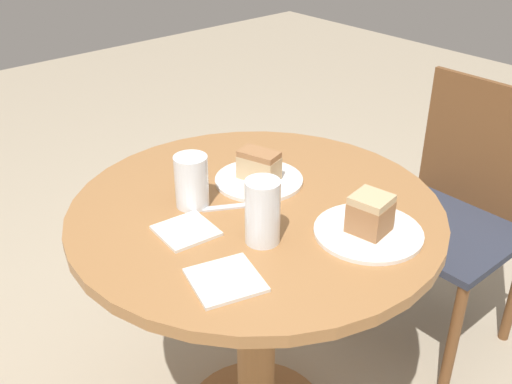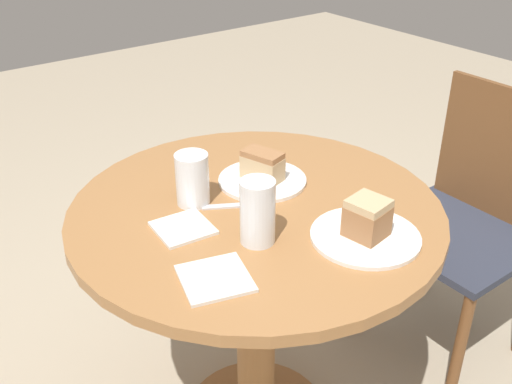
# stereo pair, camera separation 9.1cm
# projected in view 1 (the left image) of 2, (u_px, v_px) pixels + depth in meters

# --- Properties ---
(table) EXTENTS (0.93, 0.93, 0.77)m
(table) POSITION_uv_depth(u_px,v_px,m) (256.00, 267.00, 1.57)
(table) COLOR #9E6B3D
(table) RESTS_ON ground_plane
(chair) EXTENTS (0.48, 0.43, 0.90)m
(chair) POSITION_uv_depth(u_px,v_px,m) (454.00, 211.00, 2.01)
(chair) COLOR brown
(chair) RESTS_ON ground_plane
(plate_near) EXTENTS (0.23, 0.23, 0.01)m
(plate_near) POSITION_uv_depth(u_px,v_px,m) (259.00, 180.00, 1.59)
(plate_near) COLOR white
(plate_near) RESTS_ON table
(plate_far) EXTENTS (0.25, 0.25, 0.01)m
(plate_far) POSITION_uv_depth(u_px,v_px,m) (368.00, 232.00, 1.37)
(plate_far) COLOR white
(plate_far) RESTS_ON table
(cake_slice_near) EXTENTS (0.12, 0.09, 0.08)m
(cake_slice_near) POSITION_uv_depth(u_px,v_px,m) (259.00, 165.00, 1.57)
(cake_slice_near) COLOR tan
(cake_slice_near) RESTS_ON plate_near
(cake_slice_far) EXTENTS (0.10, 0.09, 0.09)m
(cake_slice_far) POSITION_uv_depth(u_px,v_px,m) (370.00, 214.00, 1.34)
(cake_slice_far) COLOR #9E6B42
(cake_slice_far) RESTS_ON plate_far
(glass_lemonade) EXTENTS (0.08, 0.08, 0.13)m
(glass_lemonade) POSITION_uv_depth(u_px,v_px,m) (192.00, 184.00, 1.46)
(glass_lemonade) COLOR beige
(glass_lemonade) RESTS_ON table
(glass_water) EXTENTS (0.08, 0.08, 0.15)m
(glass_water) POSITION_uv_depth(u_px,v_px,m) (263.00, 215.00, 1.31)
(glass_water) COLOR silver
(glass_water) RESTS_ON table
(napkin_stack) EXTENTS (0.17, 0.17, 0.01)m
(napkin_stack) POSITION_uv_depth(u_px,v_px,m) (226.00, 280.00, 1.21)
(napkin_stack) COLOR silver
(napkin_stack) RESTS_ON table
(fork) EXTENTS (0.10, 0.16, 0.00)m
(fork) POSITION_uv_depth(u_px,v_px,m) (237.00, 206.00, 1.48)
(fork) COLOR silver
(fork) RESTS_ON table
(napkin_side) EXTENTS (0.14, 0.14, 0.01)m
(napkin_side) POSITION_uv_depth(u_px,v_px,m) (186.00, 231.00, 1.37)
(napkin_side) COLOR silver
(napkin_side) RESTS_ON table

